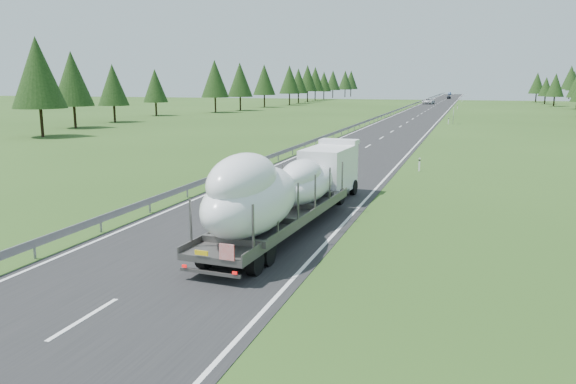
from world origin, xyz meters
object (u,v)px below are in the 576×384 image
(boat_truck, at_px, (287,187))
(distant_car_dark, at_px, (449,97))
(highway_sign, at_px, (454,112))
(distant_van, at_px, (428,101))
(distant_car_blue, at_px, (450,94))

(boat_truck, bearing_deg, distant_car_dark, 90.42)
(highway_sign, xyz_separation_m, distant_van, (-9.72, 79.37, -0.96))
(distant_van, xyz_separation_m, distant_car_dark, (3.54, 54.52, -0.19))
(boat_truck, bearing_deg, distant_car_blue, 90.80)
(distant_car_blue, bearing_deg, boat_truck, -92.13)
(boat_truck, xyz_separation_m, distant_van, (-5.03, 148.70, -1.19))
(boat_truck, height_order, distant_van, boat_truck)
(highway_sign, height_order, distant_van, highway_sign)
(highway_sign, bearing_deg, boat_truck, -93.87)
(distant_car_dark, distance_m, distant_car_blue, 63.91)
(highway_sign, relative_size, distant_van, 0.43)
(distant_car_dark, xyz_separation_m, distant_car_blue, (-2.25, 63.87, 0.04))
(distant_car_blue, bearing_deg, highway_sign, -90.49)
(highway_sign, distance_m, distant_car_dark, 134.03)
(highway_sign, distance_m, boat_truck, 69.49)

